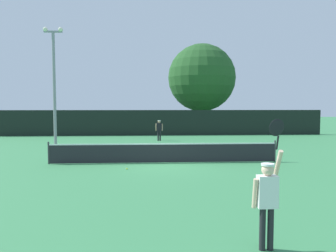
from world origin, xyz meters
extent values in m
plane|color=#387F4C|center=(0.00, 0.00, 0.00)|extent=(120.00, 120.00, 0.00)
cube|color=#232328|center=(0.00, 0.00, 0.48)|extent=(11.06, 0.03, 0.91)
cube|color=white|center=(0.00, 0.00, 0.93)|extent=(11.06, 0.04, 0.06)
cylinder|color=#333338|center=(-5.53, 0.00, 0.54)|extent=(0.08, 0.08, 1.07)
cylinder|color=#333338|center=(5.53, 0.00, 0.54)|extent=(0.08, 0.08, 1.07)
cube|color=black|center=(0.00, 14.45, 1.19)|extent=(31.48, 0.12, 2.37)
cube|color=white|center=(1.56, -9.53, 1.15)|extent=(0.38, 0.22, 0.62)
sphere|color=beige|center=(1.56, -9.53, 1.58)|extent=(0.24, 0.24, 0.24)
cylinder|color=white|center=(1.56, -9.53, 1.68)|extent=(0.25, 0.25, 0.04)
cylinder|color=black|center=(1.48, -9.53, 0.42)|extent=(0.12, 0.12, 0.84)
cylinder|color=black|center=(1.64, -9.53, 0.42)|extent=(0.12, 0.12, 0.84)
cylinder|color=beige|center=(1.32, -9.53, 1.12)|extent=(0.09, 0.18, 0.59)
cylinder|color=beige|center=(1.80, -9.44, 1.68)|extent=(0.09, 0.33, 0.57)
cylinder|color=black|center=(1.80, -9.38, 2.08)|extent=(0.04, 0.11, 0.28)
ellipsoid|color=black|center=(1.80, -9.32, 2.37)|extent=(0.30, 0.13, 0.36)
cube|color=black|center=(0.05, 9.81, 1.11)|extent=(0.38, 0.22, 0.60)
sphere|color=tan|center=(0.05, 9.81, 1.51)|extent=(0.23, 0.23, 0.23)
cylinder|color=white|center=(0.05, 9.81, 1.61)|extent=(0.24, 0.24, 0.04)
cylinder|color=black|center=(-0.03, 9.81, 0.40)|extent=(0.12, 0.12, 0.81)
cylinder|color=black|center=(0.13, 9.81, 0.40)|extent=(0.12, 0.12, 0.81)
cylinder|color=tan|center=(-0.19, 9.81, 1.07)|extent=(0.09, 0.17, 0.57)
cylinder|color=tan|center=(0.29, 9.81, 1.07)|extent=(0.09, 0.16, 0.57)
sphere|color=#CCE033|center=(-1.70, -1.51, 0.03)|extent=(0.07, 0.07, 0.07)
cylinder|color=gray|center=(-6.50, 4.51, 3.60)|extent=(0.18, 0.18, 7.20)
cube|color=gray|center=(-6.50, 4.51, 7.25)|extent=(1.10, 0.10, 0.10)
sphere|color=#F2EDCC|center=(-6.95, 4.51, 7.38)|extent=(0.28, 0.28, 0.28)
sphere|color=#F2EDCC|center=(-6.05, 4.51, 7.38)|extent=(0.28, 0.28, 0.28)
cylinder|color=brown|center=(5.15, 20.36, 1.54)|extent=(0.56, 0.56, 3.07)
sphere|color=#235123|center=(5.15, 20.36, 5.89)|extent=(7.53, 7.53, 7.53)
cube|color=black|center=(-8.18, 20.47, 0.60)|extent=(1.99, 4.24, 0.90)
cube|color=#2D333D|center=(-8.18, 20.17, 1.37)|extent=(1.75, 2.23, 0.64)
cylinder|color=black|center=(-9.03, 21.87, 0.30)|extent=(0.22, 0.60, 0.60)
cylinder|color=black|center=(-7.33, 21.87, 0.30)|extent=(0.22, 0.60, 0.60)
cylinder|color=black|center=(-9.03, 19.07, 0.30)|extent=(0.22, 0.60, 0.60)
cylinder|color=black|center=(-7.33, 19.07, 0.30)|extent=(0.22, 0.60, 0.60)
cube|color=white|center=(-2.56, 20.25, 0.60)|extent=(2.23, 4.34, 0.90)
cube|color=#2D333D|center=(-2.56, 19.95, 1.37)|extent=(1.87, 2.33, 0.64)
cylinder|color=black|center=(-3.41, 21.65, 0.30)|extent=(0.22, 0.60, 0.60)
cylinder|color=black|center=(-1.71, 21.65, 0.30)|extent=(0.22, 0.60, 0.60)
cylinder|color=black|center=(-3.41, 18.85, 0.30)|extent=(0.22, 0.60, 0.60)
cylinder|color=black|center=(-1.71, 18.85, 0.30)|extent=(0.22, 0.60, 0.60)
cube|color=black|center=(2.23, 19.48, 0.60)|extent=(2.06, 4.27, 0.90)
cube|color=#2D333D|center=(2.23, 19.18, 1.37)|extent=(1.78, 2.26, 0.64)
cylinder|color=black|center=(1.38, 20.88, 0.30)|extent=(0.22, 0.60, 0.60)
cylinder|color=black|center=(3.08, 20.88, 0.30)|extent=(0.22, 0.60, 0.60)
cylinder|color=black|center=(1.38, 18.08, 0.30)|extent=(0.22, 0.60, 0.60)
cylinder|color=black|center=(3.08, 18.08, 0.30)|extent=(0.22, 0.60, 0.60)
camera|label=1|loc=(-0.69, -15.45, 2.81)|focal=34.18mm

